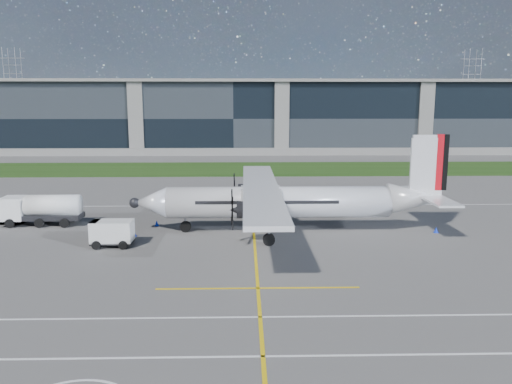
{
  "coord_description": "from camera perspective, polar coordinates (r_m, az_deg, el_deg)",
  "views": [
    {
      "loc": [
        2.24,
        -33.8,
        10.72
      ],
      "look_at": [
        3.2,
        7.11,
        3.41
      ],
      "focal_mm": 35.0,
      "sensor_mm": 36.0,
      "label": 1
    }
  ],
  "objects": [
    {
      "name": "grass_strip",
      "position": [
        82.53,
        -2.89,
        2.67
      ],
      "size": [
        400.0,
        18.0,
        0.04
      ],
      "primitive_type": "cube",
      "color": "#1D3F11",
      "rests_on": "ground"
    },
    {
      "name": "fuel_tanker_truck",
      "position": [
        48.41,
        -23.83,
        -1.89
      ],
      "size": [
        7.25,
        2.36,
        2.72
      ],
      "primitive_type": null,
      "color": "white",
      "rests_on": "ground"
    },
    {
      "name": "baggage_tug",
      "position": [
        39.41,
        -16.1,
        -4.58
      ],
      "size": [
        3.27,
        1.96,
        1.96
      ],
      "primitive_type": null,
      "color": "silver",
      "rests_on": "ground"
    },
    {
      "name": "white_lane_line",
      "position": [
        22.63,
        -7.21,
        -18.23
      ],
      "size": [
        90.0,
        0.15,
        0.01
      ],
      "primitive_type": "cube",
      "color": "white",
      "rests_on": "ground"
    },
    {
      "name": "ground",
      "position": [
        74.61,
        -3.05,
        1.86
      ],
      "size": [
        400.0,
        400.0,
        0.0
      ],
      "primitive_type": "plane",
      "color": "#565451",
      "rests_on": "ground"
    },
    {
      "name": "pylon_west",
      "position": [
        201.4,
        -25.9,
        10.36
      ],
      "size": [
        9.0,
        4.6,
        30.0
      ],
      "primitive_type": null,
      "color": "gray",
      "rests_on": "ground"
    },
    {
      "name": "terminal_building",
      "position": [
        113.87,
        -2.5,
        8.5
      ],
      "size": [
        120.0,
        20.0,
        15.0
      ],
      "primitive_type": "cube",
      "color": "black",
      "rests_on": "ground"
    },
    {
      "name": "pylon_east",
      "position": [
        201.62,
        23.31,
        10.54
      ],
      "size": [
        9.0,
        4.6,
        30.0
      ],
      "primitive_type": null,
      "color": "gray",
      "rests_on": "ground"
    },
    {
      "name": "safety_cone_tail",
      "position": [
        44.56,
        19.88,
        -4.08
      ],
      "size": [
        0.36,
        0.36,
        0.5
      ],
      "primitive_type": "cone",
      "color": "#0B29C3",
      "rests_on": "ground"
    },
    {
      "name": "safety_cone_stbdwing",
      "position": [
        56.1,
        0.67,
        -0.62
      ],
      "size": [
        0.36,
        0.36,
        0.5
      ],
      "primitive_type": "cone",
      "color": "#0B29C3",
      "rests_on": "ground"
    },
    {
      "name": "turboprop_aircraft",
      "position": [
        41.63,
        3.91,
        0.95
      ],
      "size": [
        26.32,
        27.3,
        8.19
      ],
      "primitive_type": null,
      "color": "silver",
      "rests_on": "ground"
    },
    {
      "name": "tree_line",
      "position": [
        173.99,
        -2.1,
        7.59
      ],
      "size": [
        400.0,
        6.0,
        6.0
      ],
      "primitive_type": "cube",
      "color": "black",
      "rests_on": "ground"
    },
    {
      "name": "safety_cone_nose_port",
      "position": [
        42.0,
        -13.75,
        -4.6
      ],
      "size": [
        0.36,
        0.36,
        0.5
      ],
      "primitive_type": "cone",
      "color": "#0B29C3",
      "rests_on": "ground"
    },
    {
      "name": "safety_cone_nose_stbd",
      "position": [
        45.04,
        -11.28,
        -3.51
      ],
      "size": [
        0.36,
        0.36,
        0.5
      ],
      "primitive_type": "cone",
      "color": "#0B29C3",
      "rests_on": "ground"
    },
    {
      "name": "yellow_taxiway_centerline",
      "position": [
        45.1,
        -0.33,
        -3.61
      ],
      "size": [
        0.2,
        70.0,
        0.01
      ],
      "primitive_type": "cube",
      "color": "yellow",
      "rests_on": "ground"
    },
    {
      "name": "ground_crew_person",
      "position": [
        40.64,
        -16.45,
        -4.19
      ],
      "size": [
        0.76,
        0.91,
        1.92
      ],
      "primitive_type": "imported",
      "rotation": [
        0.0,
        0.0,
        1.27
      ],
      "color": "#F25907",
      "rests_on": "ground"
    }
  ]
}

